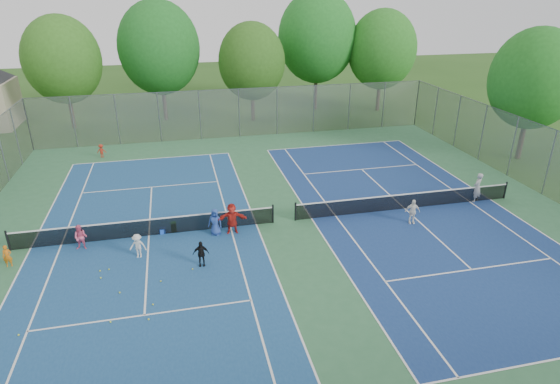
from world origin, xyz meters
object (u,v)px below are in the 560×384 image
Objects in this scene: ball_crate at (163,231)px; ball_hopper at (174,227)px; net_right at (406,202)px; net_left at (148,228)px; instructor at (477,188)px.

ball_hopper is (0.56, 0.01, 0.13)m from ball_crate.
net_left is at bearing 180.00° from net_right.
net_left is at bearing -28.98° from instructor.
instructor reaches higher than ball_crate.
net_right reaches higher than ball_hopper.
ball_crate is 0.58m from ball_hopper.
ball_crate is at bearing -178.60° from ball_hopper.
ball_hopper is at bearing -29.49° from instructor.
instructor is at bearing -0.44° from ball_crate.
ball_crate is (0.68, 0.14, -0.32)m from net_left.
instructor is (17.78, -0.14, 0.74)m from ball_crate.
net_left is at bearing -172.92° from ball_hopper.
instructor is at bearing -0.51° from ball_hopper.
net_left is at bearing -168.32° from ball_crate.
net_left is 18.46m from instructor.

